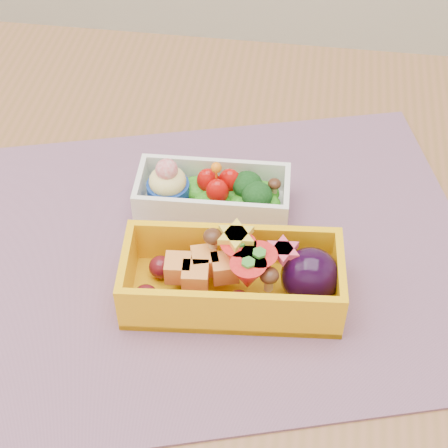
# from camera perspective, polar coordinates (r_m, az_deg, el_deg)

# --- Properties ---
(table) EXTENTS (1.20, 0.80, 0.75)m
(table) POSITION_cam_1_polar(r_m,az_deg,el_deg) (0.77, -1.33, -8.00)
(table) COLOR brown
(table) RESTS_ON ground
(placemat) EXTENTS (0.59, 0.51, 0.00)m
(placemat) POSITION_cam_1_polar(r_m,az_deg,el_deg) (0.69, -0.67, -2.45)
(placemat) COLOR #835A72
(placemat) RESTS_ON table
(bento_white) EXTENTS (0.16, 0.07, 0.06)m
(bento_white) POSITION_cam_1_polar(r_m,az_deg,el_deg) (0.72, -0.96, 2.38)
(bento_white) COLOR white
(bento_white) RESTS_ON placemat
(bento_yellow) EXTENTS (0.20, 0.10, 0.07)m
(bento_yellow) POSITION_cam_1_polar(r_m,az_deg,el_deg) (0.64, 1.06, -4.25)
(bento_yellow) COLOR #FCB20C
(bento_yellow) RESTS_ON placemat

